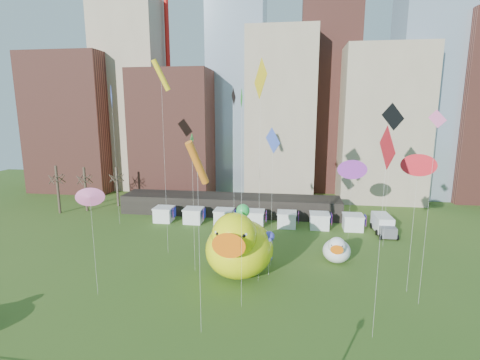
% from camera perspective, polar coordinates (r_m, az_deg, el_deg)
% --- Properties ---
extents(skyline, '(101.00, 23.00, 68.00)m').
position_cam_1_polar(skyline, '(79.82, 5.31, 13.44)').
color(skyline, brown).
rests_on(skyline, ground).
extents(pavilion, '(38.00, 6.00, 3.20)m').
position_cam_1_polar(pavilion, '(63.63, -1.56, -3.92)').
color(pavilion, black).
rests_on(pavilion, ground).
extents(vendor_tents, '(33.24, 2.80, 2.40)m').
position_cam_1_polar(vendor_tents, '(57.40, 2.39, -6.11)').
color(vendor_tents, white).
rests_on(vendor_tents, ground).
extents(bare_trees, '(8.44, 6.44, 8.50)m').
position_cam_1_polar(bare_trees, '(70.96, -23.10, -1.25)').
color(bare_trees, '#382B21').
rests_on(bare_trees, ground).
extents(big_duck, '(7.88, 10.34, 7.83)m').
position_cam_1_polar(big_duck, '(39.60, -0.24, -10.32)').
color(big_duck, '#EFF60C').
rests_on(big_duck, ground).
extents(small_duck, '(3.74, 4.72, 3.47)m').
position_cam_1_polar(small_duck, '(45.33, 15.03, -10.60)').
color(small_duck, white).
rests_on(small_duck, ground).
extents(seahorse_green, '(1.68, 2.05, 7.43)m').
position_cam_1_polar(seahorse_green, '(41.80, 0.50, -6.37)').
color(seahorse_green, silver).
rests_on(seahorse_green, ground).
extents(seahorse_purple, '(1.27, 1.54, 5.09)m').
position_cam_1_polar(seahorse_purple, '(40.09, 4.60, -9.99)').
color(seahorse_purple, silver).
rests_on(seahorse_purple, ground).
extents(box_truck, '(2.72, 6.20, 2.59)m').
position_cam_1_polar(box_truck, '(57.86, 21.68, -6.53)').
color(box_truck, white).
rests_on(box_truck, ground).
extents(kite_0, '(2.12, 0.81, 13.96)m').
position_cam_1_polar(kite_0, '(37.89, 26.37, 2.10)').
color(kite_0, silver).
rests_on(kite_0, ground).
extents(kite_1, '(1.18, 1.07, 18.04)m').
position_cam_1_polar(kite_1, '(35.47, 28.59, 6.95)').
color(kite_1, silver).
rests_on(kite_1, ground).
extents(kite_2, '(0.75, 1.79, 20.42)m').
position_cam_1_polar(kite_2, '(40.78, -1.01, 11.91)').
color(kite_2, silver).
rests_on(kite_2, ground).
extents(kite_3, '(0.39, 1.54, 19.74)m').
position_cam_1_polar(kite_3, '(30.76, 0.24, 10.70)').
color(kite_3, silver).
rests_on(kite_3, ground).
extents(kite_4, '(2.20, 1.52, 23.80)m').
position_cam_1_polar(kite_4, '(44.63, -12.38, 15.82)').
color(kite_4, silver).
rests_on(kite_4, ground).
extents(kite_5, '(1.68, 2.90, 21.66)m').
position_cam_1_polar(kite_5, '(58.77, -19.65, 12.04)').
color(kite_5, silver).
rests_on(kite_5, ground).
extents(kite_6, '(1.74, 1.93, 15.82)m').
position_cam_1_polar(kite_6, '(27.26, -6.76, 2.66)').
color(kite_6, silver).
rests_on(kite_6, ground).
extents(kite_7, '(2.62, 0.34, 11.42)m').
position_cam_1_polar(kite_7, '(50.94, 17.30, 1.60)').
color(kite_7, silver).
rests_on(kite_7, ground).
extents(kite_8, '(0.39, 3.16, 16.90)m').
position_cam_1_polar(kite_8, '(28.37, 22.20, 4.36)').
color(kite_8, silver).
rests_on(kite_8, ground).
extents(kite_9, '(1.76, 0.83, 10.82)m').
position_cam_1_polar(kite_9, '(36.79, -22.63, -2.56)').
color(kite_9, silver).
rests_on(kite_9, ground).
extents(kite_10, '(3.16, 1.51, 18.90)m').
position_cam_1_polar(kite_10, '(49.61, 23.02, 8.95)').
color(kite_10, silver).
rests_on(kite_10, ground).
extents(kite_11, '(0.03, 1.49, 15.54)m').
position_cam_1_polar(kite_11, '(39.05, -7.61, 5.08)').
color(kite_11, silver).
rests_on(kite_11, ground).
extents(kite_12, '(1.56, 3.52, 22.86)m').
position_cam_1_polar(kite_12, '(36.01, 3.25, 15.28)').
color(kite_12, silver).
rests_on(kite_12, ground).
extents(kite_13, '(1.71, 2.31, 16.13)m').
position_cam_1_polar(kite_13, '(40.02, 5.19, 5.93)').
color(kite_13, silver).
rests_on(kite_13, ground).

